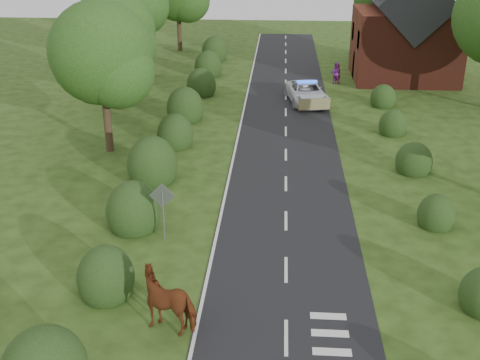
# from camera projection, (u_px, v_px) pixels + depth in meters

# --- Properties ---
(ground) EXTENTS (120.00, 120.00, 0.00)m
(ground) POSITION_uv_depth(u_px,v_px,m) (286.00, 270.00, 22.65)
(ground) COLOR #293E13
(road) EXTENTS (6.00, 70.00, 0.02)m
(road) POSITION_uv_depth(u_px,v_px,m) (286.00, 137.00, 36.36)
(road) COLOR black
(road) RESTS_ON ground
(road_markings) EXTENTS (4.96, 70.00, 0.01)m
(road_markings) POSITION_uv_depth(u_px,v_px,m) (258.00, 148.00, 34.56)
(road_markings) COLOR white
(road_markings) RESTS_ON road
(hedgerow_left) EXTENTS (2.75, 50.41, 3.00)m
(hedgerow_left) POSITION_uv_depth(u_px,v_px,m) (169.00, 141.00, 33.45)
(hedgerow_left) COLOR black
(hedgerow_left) RESTS_ON ground
(hedgerow_right) EXTENTS (2.10, 45.78, 2.10)m
(hedgerow_right) POSITION_uv_depth(u_px,v_px,m) (409.00, 154.00, 32.26)
(hedgerow_right) COLOR black
(hedgerow_right) RESTS_ON ground
(tree_left_a) EXTENTS (5.74, 5.60, 8.38)m
(tree_left_a) POSITION_uv_depth(u_px,v_px,m) (105.00, 58.00, 31.97)
(tree_left_a) COLOR #332316
(tree_left_a) RESTS_ON ground
(tree_left_b) EXTENTS (5.74, 5.60, 8.07)m
(tree_left_b) POSITION_uv_depth(u_px,v_px,m) (117.00, 36.00, 39.49)
(tree_left_b) COLOR #332316
(tree_left_b) RESTS_ON ground
(tree_right_c) EXTENTS (6.15, 6.00, 8.58)m
(tree_right_c) POSITION_uv_depth(u_px,v_px,m) (390.00, 0.00, 54.51)
(tree_right_c) COLOR #332316
(tree_right_c) RESTS_ON ground
(road_sign) EXTENTS (1.06, 0.08, 2.53)m
(road_sign) POSITION_uv_depth(u_px,v_px,m) (163.00, 203.00, 24.14)
(road_sign) COLOR gray
(road_sign) RESTS_ON ground
(house) EXTENTS (8.00, 7.40, 9.17)m
(house) POSITION_uv_depth(u_px,v_px,m) (406.00, 32.00, 47.94)
(house) COLOR #5E2419
(house) RESTS_ON ground
(cow) EXTENTS (2.61, 1.80, 1.69)m
(cow) POSITION_uv_depth(u_px,v_px,m) (171.00, 302.00, 19.32)
(cow) COLOR #5D2318
(cow) RESTS_ON ground
(police_van) EXTENTS (3.27, 5.60, 1.60)m
(police_van) POSITION_uv_depth(u_px,v_px,m) (307.00, 93.00, 42.82)
(police_van) COLOR silver
(police_van) RESTS_ON ground
(pedestrian_red) EXTENTS (0.67, 0.60, 1.54)m
(pedestrian_red) POSITION_uv_depth(u_px,v_px,m) (337.00, 74.00, 47.85)
(pedestrian_red) COLOR #A71611
(pedestrian_red) RESTS_ON ground
(pedestrian_purple) EXTENTS (0.94, 0.81, 1.70)m
(pedestrian_purple) POSITION_uv_depth(u_px,v_px,m) (336.00, 73.00, 47.72)
(pedestrian_purple) COLOR #631D7A
(pedestrian_purple) RESTS_ON ground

